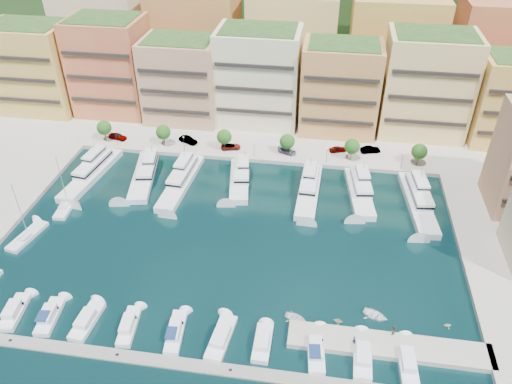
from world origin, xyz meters
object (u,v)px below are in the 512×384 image
Objects in this scene: tender_1 at (338,321)px; sailboat_1 at (27,237)px; tree_3 at (287,142)px; yacht_4 at (309,188)px; car_0 at (118,136)px; cruiser_9 at (407,362)px; person_0 at (354,340)px; cruiser_2 at (87,321)px; car_2 at (231,147)px; yacht_3 at (240,177)px; cruiser_7 at (316,350)px; tender_0 at (295,318)px; tree_5 at (419,152)px; car_1 at (188,140)px; tree_0 at (104,128)px; sailboat_2 at (67,206)px; car_5 at (370,150)px; cruiser_6 at (263,343)px; cruiser_1 at (50,316)px; lamppost_0 at (116,136)px; cruiser_5 at (221,338)px; tree_4 at (352,146)px; yacht_1 at (145,174)px; tree_2 at (224,137)px; cruiser_3 at (129,326)px; yacht_0 at (93,171)px; tree_1 at (163,132)px; lamppost_2 at (254,147)px; yacht_5 at (360,189)px; person_1 at (393,330)px; lamppost_3 at (327,153)px; cruiser_0 at (15,312)px; car_3 at (287,151)px; cruiser_8 at (362,356)px; yacht_6 at (418,199)px; yacht_2 at (182,179)px; lamppost_1 at (184,141)px.

sailboat_1 is at bearing 87.74° from tender_1.
tree_3 reaches higher than yacht_4.
cruiser_9 is at bearing -116.98° from car_0.
tree_3 is at bearing -21.49° from person_0.
car_2 is at bearing 77.61° from cruiser_2.
tender_1 is (23.74, -39.07, -0.78)m from yacht_3.
cruiser_7 is 2.47× the size of tender_0.
sailboat_1 is at bearing -154.11° from tree_5.
tree_0 is at bearing 120.21° from car_1.
sailboat_2 is 2.57× the size of car_1.
cruiser_6 is at bearing 146.98° from car_5.
tender_0 is (40.83, 6.16, -0.19)m from cruiser_1.
lamppost_0 reaches higher than cruiser_5.
tree_4 is at bearing 114.87° from car_5.
lamppost_0 is 0.85× the size of car_5.
tree_2 is at bearing 40.42° from yacht_1.
yacht_4 is at bearing 58.59° from cruiser_3.
yacht_0 is at bearing 156.81° from car_1.
cruiser_3 is at bearing -66.81° from lamppost_0.
car_5 is (53.46, 18.38, 0.73)m from yacht_1.
sailboat_1 is at bearing 127.91° from cruiser_1.
tree_1 is at bearing 88.03° from cruiser_1.
lamppost_2 is 28.30m from yacht_5.
yacht_1 is 4.16× the size of car_1.
sailboat_2 is at bearing 130.37° from cruiser_3.
sailboat_2 reaches higher than person_1.
cruiser_1 is (-24.22, -45.63, -0.64)m from yacht_3.
lamppost_3 is 0.22× the size of yacht_5.
cruiser_0 is at bearing 179.99° from cruiser_2.
tender_0 is at bearing -100.01° from tree_4.
lamppost_2 is at bearing -128.21° from car_2.
yacht_5 is at bearing -89.42° from car_0.
yacht_5 is at bearing 44.69° from cruiser_2.
cruiser_3 is 44.65m from cruiser_9.
car_5 is at bearing 6.62° from tree_2.
cruiser_2 is (-19.39, -55.79, -3.28)m from lamppost_2.
car_3 is at bearing 2.31° from tree_2.
cruiser_1 is at bearing -114.98° from lamppost_2.
cruiser_6 is at bearing -95.87° from yacht_4.
yacht_0 is 2.67× the size of cruiser_8.
lamppost_2 is 58.92m from cruiser_7.
yacht_4 is 2.92× the size of cruiser_6.
tree_0 is at bearing 165.35° from yacht_4.
tree_0 is 80.16m from yacht_6.
yacht_6 is 4.72× the size of car_5.
yacht_5 is (61.98, -10.90, -2.62)m from lamppost_0.
yacht_2 is (24.85, -15.07, -3.53)m from tree_0.
cruiser_6 is 15.66m from cruiser_8.
lamppost_1 is at bearing -176.87° from tree_4.
cruiser_9 is at bearing -0.01° from cruiser_0.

